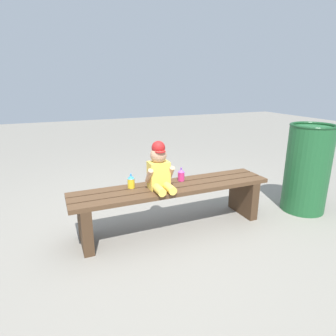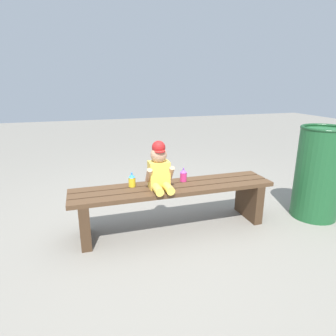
{
  "view_description": "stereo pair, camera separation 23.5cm",
  "coord_description": "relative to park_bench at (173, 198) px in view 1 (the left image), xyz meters",
  "views": [
    {
      "loc": [
        -0.94,
        -2.12,
        1.27
      ],
      "look_at": [
        -0.07,
        -0.05,
        0.58
      ],
      "focal_mm": 30.49,
      "sensor_mm": 36.0,
      "label": 1
    },
    {
      "loc": [
        -0.72,
        -2.2,
        1.27
      ],
      "look_at": [
        -0.07,
        -0.05,
        0.58
      ],
      "focal_mm": 30.49,
      "sensor_mm": 36.0,
      "label": 2
    }
  ],
  "objects": [
    {
      "name": "trash_bin",
      "position": [
        1.38,
        -0.17,
        0.16
      ],
      "size": [
        0.43,
        0.43,
        0.88
      ],
      "color": "#1E592D",
      "rests_on": "ground_plane"
    },
    {
      "name": "park_bench",
      "position": [
        0.0,
        0.0,
        0.0
      ],
      "size": [
        1.76,
        0.36,
        0.4
      ],
      "color": "#513823",
      "rests_on": "ground_plane"
    },
    {
      "name": "child_figure",
      "position": [
        -0.13,
        -0.03,
        0.3
      ],
      "size": [
        0.23,
        0.27,
        0.4
      ],
      "color": "#F2C64C",
      "rests_on": "park_bench"
    },
    {
      "name": "ground_plane",
      "position": [
        0.0,
        -0.0,
        -0.28
      ],
      "size": [
        16.0,
        16.0,
        0.0
      ],
      "primitive_type": "plane",
      "color": "gray"
    },
    {
      "name": "sippy_cup_right",
      "position": [
        0.12,
        0.09,
        0.18
      ],
      "size": [
        0.06,
        0.06,
        0.12
      ],
      "color": "#E5337F",
      "rests_on": "park_bench"
    },
    {
      "name": "sippy_cup_left",
      "position": [
        -0.35,
        0.09,
        0.18
      ],
      "size": [
        0.06,
        0.06,
        0.12
      ],
      "color": "yellow",
      "rests_on": "park_bench"
    }
  ]
}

